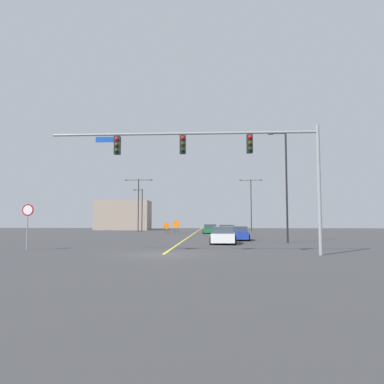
{
  "coord_description": "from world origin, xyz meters",
  "views": [
    {
      "loc": [
        2.77,
        -20.52,
        1.88
      ],
      "look_at": [
        0.66,
        17.16,
        4.87
      ],
      "focal_mm": 34.1,
      "sensor_mm": 36.0,
      "label": 1
    }
  ],
  "objects_px": {
    "street_lamp_near_left": "(285,182)",
    "car_green_mid": "(210,229)",
    "stop_sign": "(28,218)",
    "car_silver_near": "(227,230)",
    "traffic_signal_assembly": "(219,154)",
    "construction_sign_left_shoulder": "(176,225)",
    "street_lamp_far_right": "(138,200)",
    "street_lamp_mid_right": "(141,208)",
    "construction_sign_left_lane": "(166,226)",
    "car_black_far": "(232,232)",
    "car_white_distant": "(223,236)",
    "street_lamp_far_left": "(251,200)",
    "car_blue_approaching": "(239,234)"
  },
  "relations": [
    {
      "from": "car_green_mid",
      "to": "car_white_distant",
      "type": "xyz_separation_m",
      "value": [
        1.22,
        -24.09,
        0.01
      ]
    },
    {
      "from": "traffic_signal_assembly",
      "to": "construction_sign_left_shoulder",
      "type": "distance_m",
      "value": 34.79
    },
    {
      "from": "street_lamp_far_right",
      "to": "car_silver_near",
      "type": "distance_m",
      "value": 20.63
    },
    {
      "from": "traffic_signal_assembly",
      "to": "street_lamp_far_left",
      "type": "bearing_deg",
      "value": 81.97
    },
    {
      "from": "street_lamp_far_right",
      "to": "car_black_far",
      "type": "xyz_separation_m",
      "value": [
        14.88,
        -17.77,
        -4.78
      ]
    },
    {
      "from": "stop_sign",
      "to": "car_black_far",
      "type": "distance_m",
      "value": 25.12
    },
    {
      "from": "street_lamp_near_left",
      "to": "car_black_far",
      "type": "xyz_separation_m",
      "value": [
        -4.03,
        11.85,
        -4.64
      ]
    },
    {
      "from": "construction_sign_left_shoulder",
      "to": "car_blue_approaching",
      "type": "relative_size",
      "value": 0.54
    },
    {
      "from": "stop_sign",
      "to": "street_lamp_far_right",
      "type": "relative_size",
      "value": 0.33
    },
    {
      "from": "construction_sign_left_shoulder",
      "to": "car_green_mid",
      "type": "bearing_deg",
      "value": -1.18
    },
    {
      "from": "traffic_signal_assembly",
      "to": "car_green_mid",
      "type": "xyz_separation_m",
      "value": [
        -0.73,
        33.9,
        -5.05
      ]
    },
    {
      "from": "traffic_signal_assembly",
      "to": "car_blue_approaching",
      "type": "xyz_separation_m",
      "value": [
        2.17,
        15.16,
        -5.05
      ]
    },
    {
      "from": "street_lamp_far_right",
      "to": "car_black_far",
      "type": "bearing_deg",
      "value": -50.06
    },
    {
      "from": "car_white_distant",
      "to": "street_lamp_near_left",
      "type": "bearing_deg",
      "value": 14.11
    },
    {
      "from": "construction_sign_left_lane",
      "to": "car_green_mid",
      "type": "distance_m",
      "value": 6.61
    },
    {
      "from": "stop_sign",
      "to": "traffic_signal_assembly",
      "type": "bearing_deg",
      "value": -10.75
    },
    {
      "from": "street_lamp_near_left",
      "to": "car_blue_approaching",
      "type": "relative_size",
      "value": 2.48
    },
    {
      "from": "traffic_signal_assembly",
      "to": "street_lamp_mid_right",
      "type": "relative_size",
      "value": 2.03
    },
    {
      "from": "stop_sign",
      "to": "street_lamp_mid_right",
      "type": "distance_m",
      "value": 41.6
    },
    {
      "from": "street_lamp_far_left",
      "to": "street_lamp_far_right",
      "type": "relative_size",
      "value": 1.09
    },
    {
      "from": "street_lamp_mid_right",
      "to": "car_green_mid",
      "type": "bearing_deg",
      "value": -38.9
    },
    {
      "from": "car_silver_near",
      "to": "car_white_distant",
      "type": "xyz_separation_m",
      "value": [
        -0.92,
        -17.0,
        -0.01
      ]
    },
    {
      "from": "car_white_distant",
      "to": "street_lamp_far_right",
      "type": "bearing_deg",
      "value": 113.52
    },
    {
      "from": "car_green_mid",
      "to": "car_silver_near",
      "type": "relative_size",
      "value": 1.0
    },
    {
      "from": "traffic_signal_assembly",
      "to": "construction_sign_left_lane",
      "type": "height_order",
      "value": "traffic_signal_assembly"
    },
    {
      "from": "car_green_mid",
      "to": "car_silver_near",
      "type": "xyz_separation_m",
      "value": [
        2.14,
        -7.1,
        0.01
      ]
    },
    {
      "from": "street_lamp_far_left",
      "to": "construction_sign_left_shoulder",
      "type": "bearing_deg",
      "value": -129.74
    },
    {
      "from": "car_white_distant",
      "to": "car_black_far",
      "type": "bearing_deg",
      "value": 83.98
    },
    {
      "from": "street_lamp_near_left",
      "to": "car_green_mid",
      "type": "bearing_deg",
      "value": 106.28
    },
    {
      "from": "street_lamp_far_right",
      "to": "car_black_far",
      "type": "relative_size",
      "value": 1.98
    },
    {
      "from": "construction_sign_left_shoulder",
      "to": "car_white_distant",
      "type": "bearing_deg",
      "value": -75.3
    },
    {
      "from": "street_lamp_near_left",
      "to": "car_blue_approaching",
      "type": "xyz_separation_m",
      "value": [
        -3.74,
        3.99,
        -4.58
      ]
    },
    {
      "from": "traffic_signal_assembly",
      "to": "street_lamp_far_left",
      "type": "distance_m",
      "value": 49.93
    },
    {
      "from": "car_silver_near",
      "to": "car_black_far",
      "type": "height_order",
      "value": "car_silver_near"
    },
    {
      "from": "construction_sign_left_shoulder",
      "to": "car_white_distant",
      "type": "xyz_separation_m",
      "value": [
        6.35,
        -24.2,
        -0.67
      ]
    },
    {
      "from": "stop_sign",
      "to": "car_blue_approaching",
      "type": "height_order",
      "value": "stop_sign"
    },
    {
      "from": "stop_sign",
      "to": "car_white_distant",
      "type": "xyz_separation_m",
      "value": [
        12.77,
        7.48,
        -1.43
      ]
    },
    {
      "from": "car_white_distant",
      "to": "car_green_mid",
      "type": "bearing_deg",
      "value": 92.89
    },
    {
      "from": "street_lamp_far_left",
      "to": "car_silver_near",
      "type": "distance_m",
      "value": 23.86
    },
    {
      "from": "street_lamp_mid_right",
      "to": "car_silver_near",
      "type": "relative_size",
      "value": 1.82
    },
    {
      "from": "construction_sign_left_lane",
      "to": "car_white_distant",
      "type": "bearing_deg",
      "value": -71.24
    },
    {
      "from": "stop_sign",
      "to": "car_white_distant",
      "type": "bearing_deg",
      "value": 30.36
    },
    {
      "from": "construction_sign_left_shoulder",
      "to": "street_lamp_mid_right",
      "type": "bearing_deg",
      "value": 126.2
    },
    {
      "from": "traffic_signal_assembly",
      "to": "construction_sign_left_shoulder",
      "type": "height_order",
      "value": "traffic_signal_assembly"
    },
    {
      "from": "street_lamp_far_right",
      "to": "construction_sign_left_shoulder",
      "type": "relative_size",
      "value": 4.31
    },
    {
      "from": "stop_sign",
      "to": "car_silver_near",
      "type": "bearing_deg",
      "value": 60.78
    },
    {
      "from": "car_blue_approaching",
      "to": "car_black_far",
      "type": "xyz_separation_m",
      "value": [
        -0.29,
        7.87,
        -0.06
      ]
    },
    {
      "from": "street_lamp_mid_right",
      "to": "construction_sign_left_shoulder",
      "type": "distance_m",
      "value": 12.54
    },
    {
      "from": "street_lamp_far_right",
      "to": "construction_sign_left_lane",
      "type": "bearing_deg",
      "value": -55.89
    },
    {
      "from": "construction_sign_left_lane",
      "to": "street_lamp_far_right",
      "type": "bearing_deg",
      "value": 124.11
    }
  ]
}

